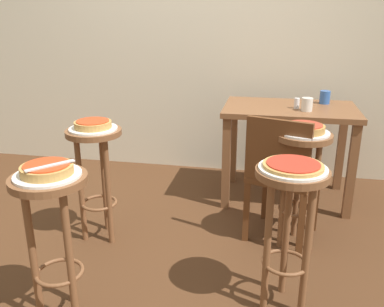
{
  "coord_description": "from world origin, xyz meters",
  "views": [
    {
      "loc": [
        0.68,
        -2.15,
        1.45
      ],
      "look_at": [
        0.25,
        0.06,
        0.68
      ],
      "focal_mm": 38.96,
      "sensor_mm": 36.0,
      "label": 1
    }
  ],
  "objects_px": {
    "stool_leftside": "(96,162)",
    "serving_plate_rear": "(304,132)",
    "pizza_rear": "(304,128)",
    "stool_foreground": "(53,219)",
    "condiment_shaker": "(297,103)",
    "pizza_server_knife": "(50,166)",
    "cup_near_edge": "(307,104)",
    "pizza_middle": "(293,165)",
    "pizza_leftside": "(93,124)",
    "stool_middle": "(289,211)",
    "stool_rear": "(301,166)",
    "serving_plate_middle": "(293,168)",
    "serving_plate_leftside": "(93,129)",
    "dining_table": "(289,123)",
    "cup_far_edge": "(325,97)",
    "serving_plate_foreground": "(48,175)",
    "pizza_foreground": "(47,169)",
    "wooden_chair": "(281,174)"
  },
  "relations": [
    {
      "from": "stool_foreground",
      "to": "pizza_rear",
      "type": "height_order",
      "value": "pizza_rear"
    },
    {
      "from": "serving_plate_middle",
      "to": "stool_leftside",
      "type": "xyz_separation_m",
      "value": [
        -1.19,
        0.46,
        -0.22
      ]
    },
    {
      "from": "serving_plate_leftside",
      "to": "pizza_server_knife",
      "type": "height_order",
      "value": "pizza_server_knife"
    },
    {
      "from": "serving_plate_leftside",
      "to": "pizza_leftside",
      "type": "bearing_deg",
      "value": -26.57
    },
    {
      "from": "cup_near_edge",
      "to": "wooden_chair",
      "type": "relative_size",
      "value": 0.11
    },
    {
      "from": "stool_foreground",
      "to": "stool_rear",
      "type": "distance_m",
      "value": 1.48
    },
    {
      "from": "stool_leftside",
      "to": "serving_plate_rear",
      "type": "distance_m",
      "value": 1.31
    },
    {
      "from": "pizza_foreground",
      "to": "serving_plate_leftside",
      "type": "xyz_separation_m",
      "value": [
        -0.12,
        0.76,
        -0.03
      ]
    },
    {
      "from": "serving_plate_leftside",
      "to": "condiment_shaker",
      "type": "bearing_deg",
      "value": 33.39
    },
    {
      "from": "stool_foreground",
      "to": "serving_plate_foreground",
      "type": "bearing_deg",
      "value": 0.0
    },
    {
      "from": "stool_rear",
      "to": "pizza_foreground",
      "type": "bearing_deg",
      "value": -141.48
    },
    {
      "from": "pizza_foreground",
      "to": "serving_plate_middle",
      "type": "height_order",
      "value": "pizza_foreground"
    },
    {
      "from": "stool_leftside",
      "to": "pizza_server_knife",
      "type": "distance_m",
      "value": 0.84
    },
    {
      "from": "cup_near_edge",
      "to": "serving_plate_leftside",
      "type": "bearing_deg",
      "value": -150.25
    },
    {
      "from": "pizza_rear",
      "to": "stool_middle",
      "type": "bearing_deg",
      "value": -97.56
    },
    {
      "from": "stool_foreground",
      "to": "condiment_shaker",
      "type": "relative_size",
      "value": 9.63
    },
    {
      "from": "condiment_shaker",
      "to": "pizza_server_knife",
      "type": "relative_size",
      "value": 0.36
    },
    {
      "from": "cup_far_edge",
      "to": "pizza_server_knife",
      "type": "bearing_deg",
      "value": -126.14
    },
    {
      "from": "pizza_leftside",
      "to": "pizza_server_knife",
      "type": "xyz_separation_m",
      "value": [
        0.15,
        -0.78,
        0.03
      ]
    },
    {
      "from": "pizza_leftside",
      "to": "pizza_rear",
      "type": "bearing_deg",
      "value": 7.29
    },
    {
      "from": "cup_far_edge",
      "to": "pizza_leftside",
      "type": "bearing_deg",
      "value": -144.71
    },
    {
      "from": "pizza_foreground",
      "to": "serving_plate_middle",
      "type": "xyz_separation_m",
      "value": [
        1.08,
        0.3,
        -0.03
      ]
    },
    {
      "from": "stool_foreground",
      "to": "stool_rear",
      "type": "height_order",
      "value": "same"
    },
    {
      "from": "pizza_foreground",
      "to": "pizza_leftside",
      "type": "relative_size",
      "value": 1.01
    },
    {
      "from": "serving_plate_middle",
      "to": "serving_plate_rear",
      "type": "height_order",
      "value": "same"
    },
    {
      "from": "serving_plate_middle",
      "to": "condiment_shaker",
      "type": "xyz_separation_m",
      "value": [
        0.07,
        1.3,
        0.04
      ]
    },
    {
      "from": "stool_foreground",
      "to": "pizza_foreground",
      "type": "height_order",
      "value": "pizza_foreground"
    },
    {
      "from": "stool_foreground",
      "to": "pizza_rear",
      "type": "distance_m",
      "value": 1.5
    },
    {
      "from": "pizza_rear",
      "to": "stool_leftside",
      "type": "bearing_deg",
      "value": -172.71
    },
    {
      "from": "stool_middle",
      "to": "stool_rear",
      "type": "distance_m",
      "value": 0.63
    },
    {
      "from": "stool_middle",
      "to": "cup_far_edge",
      "type": "distance_m",
      "value": 1.56
    },
    {
      "from": "cup_near_edge",
      "to": "condiment_shaker",
      "type": "xyz_separation_m",
      "value": [
        -0.07,
        0.07,
        -0.01
      ]
    },
    {
      "from": "pizza_foreground",
      "to": "serving_plate_rear",
      "type": "relative_size",
      "value": 0.75
    },
    {
      "from": "cup_far_edge",
      "to": "cup_near_edge",
      "type": "bearing_deg",
      "value": -117.97
    },
    {
      "from": "stool_rear",
      "to": "pizza_rear",
      "type": "height_order",
      "value": "pizza_rear"
    },
    {
      "from": "stool_middle",
      "to": "stool_leftside",
      "type": "height_order",
      "value": "same"
    },
    {
      "from": "serving_plate_foreground",
      "to": "serving_plate_leftside",
      "type": "bearing_deg",
      "value": 98.8
    },
    {
      "from": "serving_plate_rear",
      "to": "pizza_server_knife",
      "type": "distance_m",
      "value": 1.47
    },
    {
      "from": "pizza_middle",
      "to": "cup_near_edge",
      "type": "xyz_separation_m",
      "value": [
        0.14,
        1.22,
        0.03
      ]
    },
    {
      "from": "stool_middle",
      "to": "pizza_foreground",
      "type": "bearing_deg",
      "value": -164.66
    },
    {
      "from": "pizza_leftside",
      "to": "cup_near_edge",
      "type": "height_order",
      "value": "cup_near_edge"
    },
    {
      "from": "serving_plate_rear",
      "to": "pizza_leftside",
      "type": "bearing_deg",
      "value": -172.71
    },
    {
      "from": "pizza_foreground",
      "to": "serving_plate_middle",
      "type": "distance_m",
      "value": 1.12
    },
    {
      "from": "stool_foreground",
      "to": "serving_plate_foreground",
      "type": "distance_m",
      "value": 0.22
    },
    {
      "from": "serving_plate_rear",
      "to": "dining_table",
      "type": "bearing_deg",
      "value": 94.8
    },
    {
      "from": "stool_foreground",
      "to": "pizza_rear",
      "type": "xyz_separation_m",
      "value": [
        1.16,
        0.92,
        0.25
      ]
    },
    {
      "from": "serving_plate_rear",
      "to": "cup_near_edge",
      "type": "distance_m",
      "value": 0.6
    },
    {
      "from": "pizza_leftside",
      "to": "stool_rear",
      "type": "relative_size",
      "value": 0.3
    },
    {
      "from": "serving_plate_rear",
      "to": "wooden_chair",
      "type": "relative_size",
      "value": 0.36
    },
    {
      "from": "stool_foreground",
      "to": "condiment_shaker",
      "type": "height_order",
      "value": "condiment_shaker"
    }
  ]
}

